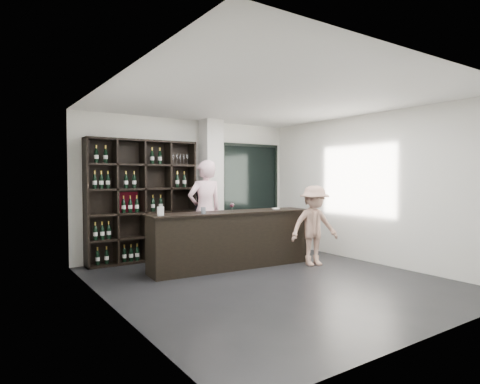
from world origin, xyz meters
TOP-DOWN VIEW (x-y plane):
  - floor at (0.00, 0.00)m, footprint 5.00×5.50m
  - wine_shelf at (-1.15, 2.57)m, footprint 2.20×0.35m
  - structural_column at (0.35, 2.47)m, footprint 0.40×0.40m
  - glass_panel at (1.55, 2.69)m, footprint 1.60×0.08m
  - tasting_counter at (-0.00, 1.10)m, footprint 3.16×0.66m
  - taster_pink at (-0.15, 1.85)m, footprint 0.73×0.49m
  - taster_black at (-0.10, 2.14)m, footprint 0.84×0.72m
  - customer at (1.40, 0.40)m, footprint 1.08×0.78m
  - wine_glass at (0.01, 1.12)m, footprint 0.10×0.10m
  - spit_cup at (-0.65, 1.02)m, footprint 0.09×0.09m
  - napkin_stack at (1.01, 1.08)m, footprint 0.14×0.14m
  - card_stand at (-1.40, 1.09)m, footprint 0.10×0.05m

SIDE VIEW (x-z plane):
  - floor at x=0.00m, z-range -0.01..0.00m
  - tasting_counter at x=0.00m, z-range 0.00..1.04m
  - taster_black at x=-0.10m, z-range 0.00..1.50m
  - customer at x=1.40m, z-range 0.00..1.51m
  - taster_pink at x=-0.15m, z-range 0.00..2.00m
  - napkin_stack at x=1.01m, z-range 1.04..1.06m
  - spit_cup at x=-0.65m, z-range 1.04..1.15m
  - card_stand at x=-1.40m, z-range 1.04..1.19m
  - wine_glass at x=0.01m, z-range 1.04..1.22m
  - wine_shelf at x=-1.15m, z-range 0.00..2.40m
  - glass_panel at x=1.55m, z-range 0.35..2.45m
  - structural_column at x=0.35m, z-range 0.00..2.90m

